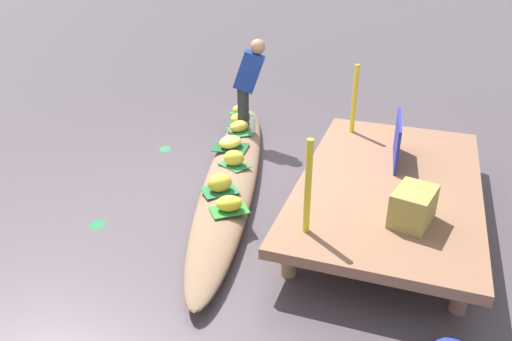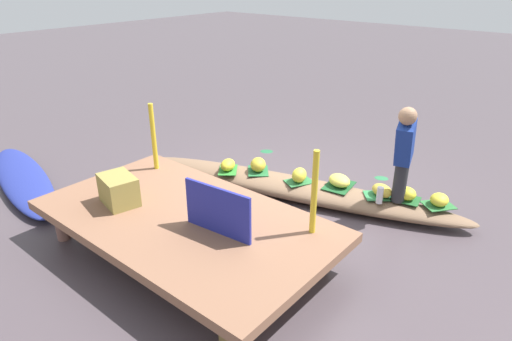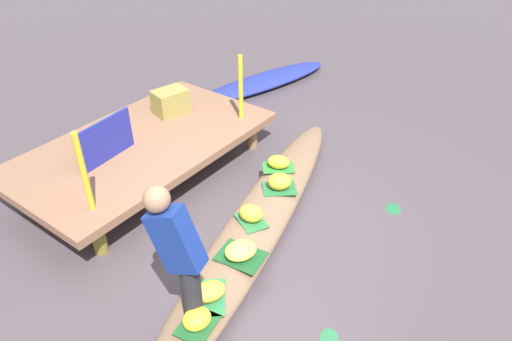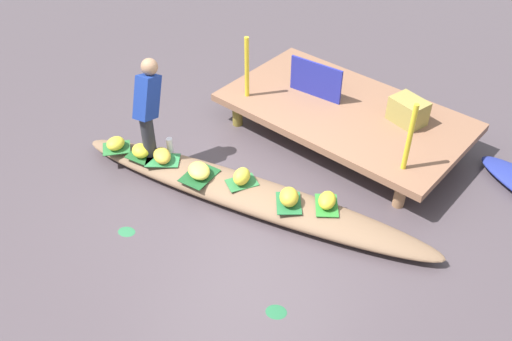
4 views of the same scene
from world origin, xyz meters
The scene contains 25 objects.
canal_water centered at (0.00, 0.00, 0.00)m, with size 40.00×40.00×0.00m, color #4B4046.
dock_platform centered at (0.11, 1.83, 0.39)m, with size 3.20×1.80×0.45m.
vendor_boat centered at (0.00, 0.00, 0.12)m, with size 4.62×0.60×0.23m, color brown.
leaf_mat_0 centered at (-0.57, -0.23, 0.24)m, with size 0.44×0.33×0.01m, color #1A5026.
banana_bunch_0 centered at (-0.57, -0.23, 0.31)m, with size 0.31×0.25×0.15m, color #EBDE52.
leaf_mat_1 centered at (-0.10, 0.00, 0.24)m, with size 0.35×0.24×0.01m, color #2C6F3A.
banana_bunch_1 centered at (-0.10, 0.00, 0.33)m, with size 0.25×0.19×0.19m, color yellow.
leaf_mat_2 centered at (-1.75, -0.54, 0.24)m, with size 0.34×0.27×0.01m, color #2D7137.
banana_bunch_2 centered at (-1.75, -0.54, 0.31)m, with size 0.24×0.21×0.15m, color yellow.
leaf_mat_3 centered at (0.88, 0.33, 0.24)m, with size 0.38×0.25×0.01m, color #2D802E.
banana_bunch_3 centered at (0.88, 0.33, 0.31)m, with size 0.27×0.19×0.16m, color yellow.
leaf_mat_4 centered at (0.54, 0.08, 0.24)m, with size 0.37×0.28×0.01m, color #236736.
banana_bunch_4 centered at (0.54, 0.08, 0.33)m, with size 0.27×0.21×0.19m, color gold.
leaf_mat_5 centered at (-1.12, -0.32, 0.24)m, with size 0.41×0.27×0.01m, color #2E7B43.
banana_bunch_5 centered at (-1.12, -0.32, 0.31)m, with size 0.29×0.21×0.15m, color gold.
leaf_mat_6 centered at (-1.39, -0.43, 0.24)m, with size 0.33×0.27×0.01m, color #205829.
banana_bunch_6 centered at (-1.39, -0.43, 0.31)m, with size 0.24×0.21×0.16m, color yellow.
vendor_person centered at (-1.34, -0.26, 0.93)m, with size 0.28×0.47×1.24m.
water_bottle centered at (-1.17, -0.14, 0.33)m, with size 0.08×0.08×0.21m, color silver.
market_banner centered at (-0.39, 1.83, 0.70)m, with size 0.77×0.03×0.50m, color navy.
railing_post_west centered at (-1.09, 1.23, 0.88)m, with size 0.06×0.06×0.87m, color gold.
railing_post_east centered at (1.31, 1.23, 0.88)m, with size 0.06×0.06×0.87m, color gold.
produce_crate centered at (0.87, 2.08, 0.61)m, with size 0.44×0.32×0.32m, color olive.
drifting_plant_0 centered at (1.26, -1.02, 0.00)m, with size 0.21×0.18×0.01m, color #23653D.
drifting_plant_1 centered at (-0.70, -1.28, 0.00)m, with size 0.20×0.16×0.01m, color #2A6F42.
Camera 4 is at (3.27, -3.66, 4.54)m, focal length 39.24 mm.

